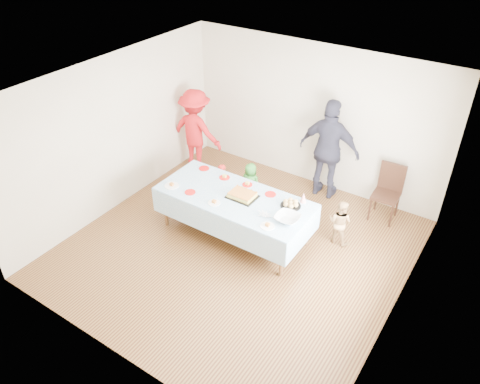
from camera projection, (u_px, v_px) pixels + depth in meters
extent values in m
plane|color=#422113|center=(238.00, 248.00, 7.55)|extent=(5.00, 5.00, 0.00)
cube|color=#BDB19A|center=(314.00, 117.00, 8.52)|extent=(5.00, 0.04, 2.70)
cube|color=#BDB19A|center=(109.00, 280.00, 5.06)|extent=(5.00, 0.04, 2.70)
cube|color=#BDB19A|center=(115.00, 134.00, 7.93)|extent=(0.04, 5.00, 2.70)
cube|color=#BDB19A|center=(409.00, 239.00, 5.64)|extent=(0.04, 5.00, 2.70)
cube|color=white|center=(237.00, 89.00, 6.03)|extent=(5.00, 5.00, 0.04)
cube|color=#472B16|center=(414.00, 220.00, 5.71)|extent=(0.03, 1.75, 1.35)
cylinder|color=brown|center=(165.00, 207.00, 7.86)|extent=(0.06, 0.06, 0.73)
cylinder|color=brown|center=(282.00, 257.00, 6.83)|extent=(0.06, 0.06, 0.73)
cylinder|color=brown|center=(196.00, 185.00, 8.44)|extent=(0.06, 0.06, 0.73)
cylinder|color=brown|center=(308.00, 227.00, 7.41)|extent=(0.06, 0.06, 0.73)
cube|color=brown|center=(234.00, 198.00, 7.42)|extent=(2.40, 1.00, 0.04)
cube|color=white|center=(234.00, 196.00, 7.40)|extent=(2.50, 1.10, 0.01)
cube|color=black|center=(242.00, 197.00, 7.38)|extent=(0.46, 0.35, 0.01)
cube|color=#D4BF50|center=(242.00, 195.00, 7.36)|extent=(0.39, 0.29, 0.06)
cube|color=#965F22|center=(242.00, 193.00, 7.34)|extent=(0.39, 0.29, 0.01)
cylinder|color=black|center=(291.00, 206.00, 7.17)|extent=(0.32, 0.32, 0.02)
sphere|color=tan|center=(296.00, 205.00, 7.11)|extent=(0.08, 0.08, 0.08)
sphere|color=tan|center=(295.00, 202.00, 7.18)|extent=(0.08, 0.08, 0.08)
sphere|color=tan|center=(291.00, 200.00, 7.22)|extent=(0.08, 0.08, 0.08)
sphere|color=tan|center=(286.00, 201.00, 7.18)|extent=(0.08, 0.08, 0.08)
sphere|color=tan|center=(286.00, 205.00, 7.11)|extent=(0.08, 0.08, 0.08)
sphere|color=tan|center=(291.00, 206.00, 7.08)|extent=(0.08, 0.08, 0.08)
sphere|color=tan|center=(291.00, 203.00, 7.15)|extent=(0.08, 0.08, 0.08)
imported|color=silver|center=(287.00, 218.00, 6.85)|extent=(0.36, 0.36, 0.09)
cone|color=silver|center=(303.00, 198.00, 7.22)|extent=(0.10, 0.10, 0.17)
cylinder|color=red|center=(204.00, 168.00, 8.10)|extent=(0.18, 0.18, 0.01)
cylinder|color=red|center=(225.00, 177.00, 7.85)|extent=(0.18, 0.18, 0.01)
cylinder|color=red|center=(247.00, 185.00, 7.67)|extent=(0.17, 0.17, 0.01)
cylinder|color=red|center=(270.00, 194.00, 7.43)|extent=(0.18, 0.18, 0.01)
cylinder|color=red|center=(190.00, 192.00, 7.48)|extent=(0.18, 0.18, 0.01)
cylinder|color=white|center=(172.00, 186.00, 7.64)|extent=(0.24, 0.24, 0.01)
cylinder|color=white|center=(214.00, 203.00, 7.24)|extent=(0.19, 0.19, 0.01)
cylinder|color=white|center=(267.00, 226.00, 6.76)|extent=(0.21, 0.21, 0.01)
cylinder|color=black|center=(370.00, 209.00, 8.05)|extent=(0.04, 0.04, 0.45)
cylinder|color=black|center=(391.00, 216.00, 7.89)|extent=(0.04, 0.04, 0.45)
cylinder|color=black|center=(376.00, 199.00, 8.31)|extent=(0.04, 0.04, 0.45)
cylinder|color=black|center=(397.00, 205.00, 8.15)|extent=(0.04, 0.04, 0.45)
cube|color=black|center=(386.00, 196.00, 7.96)|extent=(0.45, 0.45, 0.05)
cube|color=black|center=(392.00, 177.00, 7.95)|extent=(0.44, 0.06, 0.52)
imported|color=red|center=(223.00, 183.00, 8.45)|extent=(0.33, 0.27, 0.77)
imported|color=#2F802A|center=(250.00, 183.00, 8.41)|extent=(0.40, 0.27, 0.80)
imported|color=tan|center=(340.00, 222.00, 7.47)|extent=(0.40, 0.31, 0.79)
imported|color=red|center=(196.00, 130.00, 9.19)|extent=(1.13, 0.70, 1.68)
imported|color=#2D2D3E|center=(329.00, 150.00, 8.31)|extent=(1.13, 0.52, 1.89)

